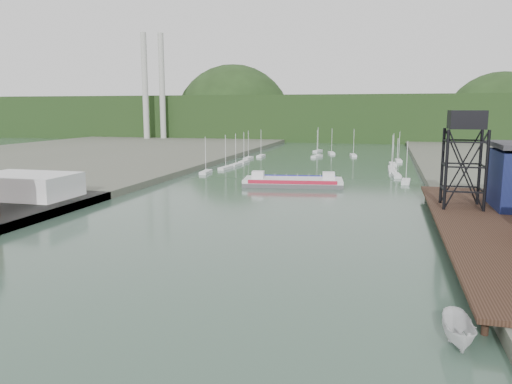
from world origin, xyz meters
The scene contains 9 objects.
ground centered at (0.00, 0.00, 0.00)m, with size 600.00×600.00×0.00m, color #304A3D.
east_pier centered at (37.00, 45.00, 1.90)m, with size 14.00×70.00×2.45m.
white_shed centered at (-44.00, 50.00, 3.85)m, with size 18.00×12.00×4.50m, color silver.
lift_tower centered at (35.00, 58.00, 15.65)m, with size 6.50×6.50×16.00m.
marina_sailboats centered at (0.08, 138.46, 0.35)m, with size 57.71×92.65×0.90m.
smokestacks centered at (-106.00, 232.50, 30.00)m, with size 11.20×8.20×60.00m.
distant_hills centered at (-3.98, 301.35, 10.38)m, with size 500.00×120.00×80.00m.
chain_ferry centered at (0.93, 87.60, 0.98)m, with size 24.75×12.71×3.41m.
motorboat centered at (28.63, 9.39, 1.18)m, with size 2.29×6.09×2.35m, color silver.
Camera 1 is at (22.54, -30.13, 18.41)m, focal length 35.00 mm.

